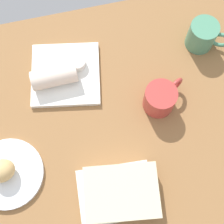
{
  "coord_description": "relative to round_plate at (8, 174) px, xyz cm",
  "views": [
    {
      "loc": [
        -6.75,
        -26.11,
        100.51
      ],
      "look_at": [
        0.45,
        5.24,
        7.0
      ],
      "focal_mm": 53.63,
      "sensor_mm": 36.0,
      "label": 1
    }
  ],
  "objects": [
    {
      "name": "book_stack",
      "position": [
        29.29,
        -12.56,
        2.66
      ],
      "size": [
        23.0,
        17.48,
        6.83
      ],
      "color": "silver",
      "rests_on": "dining_table"
    },
    {
      "name": "scone_pastry",
      "position": [
        -0.63,
        0.32,
        3.74
      ],
      "size": [
        8.48,
        7.77,
        6.08
      ],
      "primitive_type": "ellipsoid",
      "rotation": [
        0.0,
        0.0,
        3.37
      ],
      "color": "tan",
      "rests_on": "round_plate"
    },
    {
      "name": "breakfast_wrap",
      "position": [
        18.27,
        25.12,
        3.91
      ],
      "size": [
        13.88,
        6.28,
        6.02
      ],
      "primitive_type": "cylinder",
      "rotation": [
        1.57,
        0.0,
        1.59
      ],
      "color": "beige",
      "rests_on": "square_plate"
    },
    {
      "name": "dining_table",
      "position": [
        32.42,
        5.47,
        -2.7
      ],
      "size": [
        110.0,
        90.0,
        4.0
      ],
      "primitive_type": "cube",
      "color": "olive",
      "rests_on": "ground"
    },
    {
      "name": "coffee_mug",
      "position": [
        66.47,
        28.59,
        4.11
      ],
      "size": [
        13.0,
        9.65,
        9.4
      ],
      "color": "#4C8C6B",
      "rests_on": "dining_table"
    },
    {
      "name": "square_plate",
      "position": [
        21.61,
        26.96,
        0.1
      ],
      "size": [
        24.65,
        24.65,
        1.6
      ],
      "primitive_type": "cube",
      "rotation": [
        0.0,
        0.0,
        -0.18
      ],
      "color": "white",
      "rests_on": "dining_table"
    },
    {
      "name": "second_mug",
      "position": [
        47.75,
        11.26,
        3.73
      ],
      "size": [
        13.22,
        9.82,
        8.66
      ],
      "color": "#B23833",
      "rests_on": "dining_table"
    },
    {
      "name": "round_plate",
      "position": [
        0.0,
        0.0,
        0.0
      ],
      "size": [
        20.3,
        20.3,
        1.4
      ],
      "primitive_type": "cylinder",
      "color": "white",
      "rests_on": "dining_table"
    },
    {
      "name": "sauce_cup",
      "position": [
        25.8,
        29.25,
        2.33
      ],
      "size": [
        5.73,
        5.73,
        2.67
      ],
      "color": "silver",
      "rests_on": "square_plate"
    }
  ]
}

